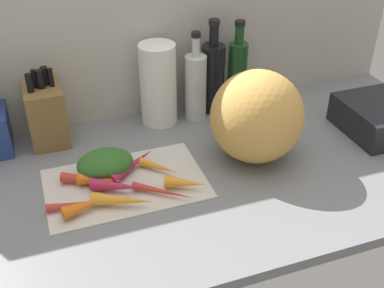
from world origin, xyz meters
The scene contains 20 objects.
ground_plane centered at (0.00, 0.00, -1.50)cm, with size 170.00×80.00×3.00cm, color slate.
wall_back centered at (0.00, 38.50, 30.00)cm, with size 170.00×3.00×60.00cm, color #BCB7AD.
cutting_board centered at (-20.75, -0.29, 0.40)cm, with size 42.27×27.20×0.80cm, color beige.
carrot_0 centered at (-32.51, -8.25, 2.54)cm, with size 3.47×3.47×11.58cm, color orange.
carrot_1 centered at (-31.09, 3.11, 2.25)cm, with size 2.90×2.90×12.33cm, color red.
carrot_2 centered at (-27.00, 0.76, 2.44)cm, with size 3.29×3.29×12.33cm, color orange.
carrot_3 centered at (-6.63, -7.89, 2.54)cm, with size 3.48×3.48×10.47cm, color orange.
carrot_4 centered at (-23.44, -9.41, 2.57)cm, with size 3.54×3.54×15.71cm, color orange.
carrot_5 centered at (-34.35, -6.25, 1.81)cm, with size 2.03×2.03×15.00cm, color red.
carrot_6 centered at (-10.80, 1.84, 2.04)cm, with size 2.49×2.49×11.76cm, color orange.
carrot_7 centered at (-23.48, -3.38, 2.55)cm, with size 3.50×3.50×13.96cm, color #B2264C.
carrot_8 centered at (-17.51, 4.91, 2.43)cm, with size 3.27×3.27×17.40cm, color #B2264C.
carrot_9 centered at (-12.79, -8.55, 1.80)cm, with size 2.00×2.00×16.96cm, color red.
carrot_greens_pile centered at (-24.82, 5.82, 4.04)cm, with size 15.32×11.78×6.48cm, color #2D6023.
winter_squash centered at (17.49, 0.72, 13.16)cm, with size 26.08×25.61×26.32cm, color gold.
knife_block centered at (-37.21, 29.48, 9.32)cm, with size 10.76×14.76×23.43cm.
paper_towel_roll centered at (-2.56, 29.50, 13.09)cm, with size 11.43×11.43×26.18cm, color white.
bottle_0 centered at (9.32, 27.82, 11.45)cm, with size 6.87×6.87×29.25cm.
bottle_1 centered at (16.41, 30.90, 12.36)cm, with size 7.57×7.57×31.30cm.
bottle_2 centered at (24.82, 30.20, 12.40)cm, with size 6.29×6.29×30.18cm.
Camera 1 is at (-38.12, -101.87, 79.07)cm, focal length 44.84 mm.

